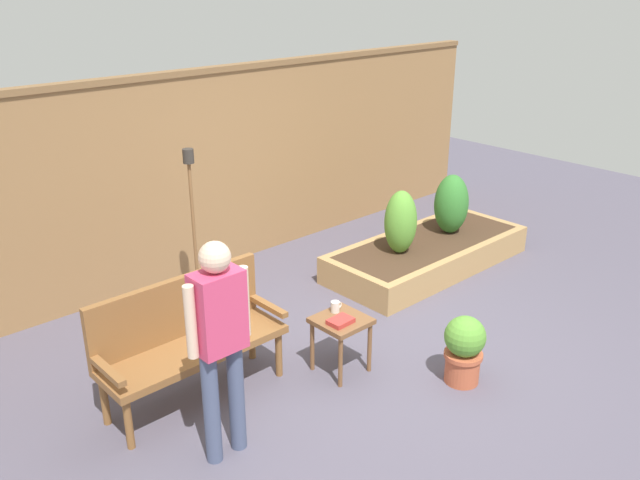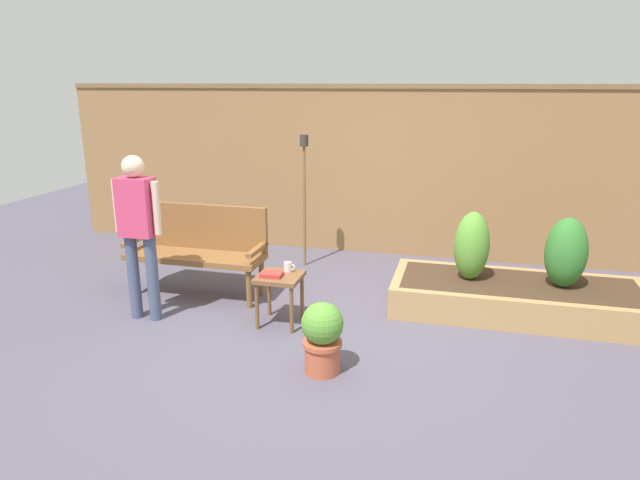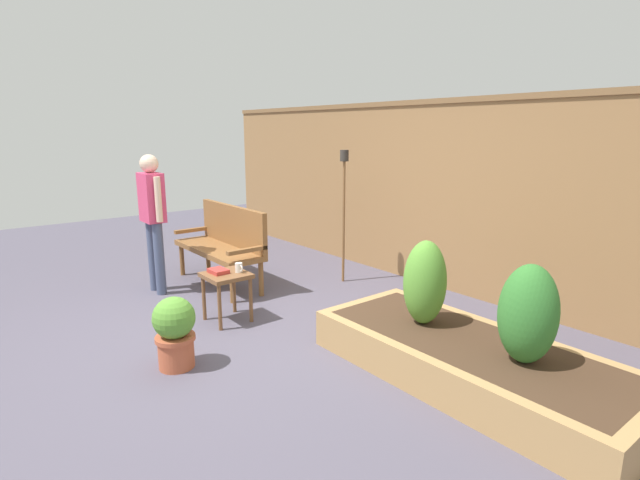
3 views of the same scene
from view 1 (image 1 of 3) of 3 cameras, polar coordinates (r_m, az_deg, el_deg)
ground_plane at (r=5.78m, az=5.36°, el=-10.01°), size 14.00×14.00×0.00m
fence_back at (r=7.18m, az=-9.87°, el=5.81°), size 8.40×0.14×2.16m
garden_bench at (r=5.15m, az=-11.36°, el=-7.68°), size 1.44×0.48×0.94m
side_table at (r=5.40m, az=1.82°, el=-7.51°), size 0.40×0.40×0.48m
cup_on_table at (r=5.44m, az=1.33°, el=-5.73°), size 0.11×0.07×0.09m
book_on_table at (r=5.28m, az=1.77°, el=-6.96°), size 0.20×0.15×0.04m
potted_boxwood at (r=5.43m, az=12.23°, el=-9.00°), size 0.33×0.33×0.57m
raised_planter_bed at (r=7.47m, az=9.17°, el=-1.18°), size 2.40×1.00×0.30m
shrub_near_bench at (r=6.96m, az=6.91°, el=1.54°), size 0.34×0.34×0.68m
shrub_far_corner at (r=7.60m, az=11.18°, el=3.04°), size 0.38×0.38×0.68m
tiki_torch at (r=6.22m, az=-10.93°, el=3.28°), size 0.10×0.10×1.59m
person_by_bench at (r=4.30m, az=-8.59°, el=-7.91°), size 0.47×0.20×1.56m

